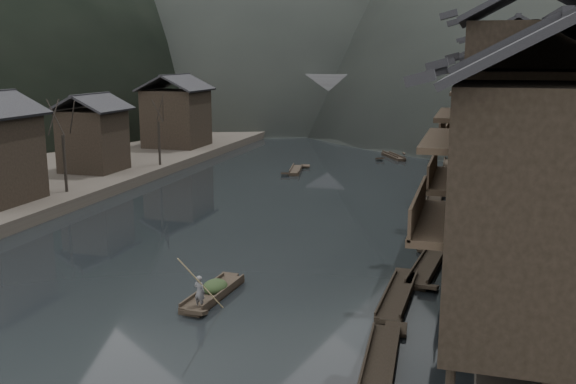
% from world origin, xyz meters
% --- Properties ---
extents(water, '(300.00, 300.00, 0.00)m').
position_xyz_m(water, '(0.00, 0.00, 0.00)').
color(water, black).
rests_on(water, ground).
extents(left_bank, '(40.00, 200.00, 1.20)m').
position_xyz_m(left_bank, '(-35.00, 40.00, 0.60)').
color(left_bank, '#2D2823').
rests_on(left_bank, ground).
extents(stilt_houses, '(9.00, 67.60, 15.82)m').
position_xyz_m(stilt_houses, '(17.28, 19.10, 8.84)').
color(stilt_houses, black).
rests_on(stilt_houses, ground).
extents(left_houses, '(8.10, 53.20, 8.73)m').
position_xyz_m(left_houses, '(-20.50, 20.12, 5.66)').
color(left_houses, black).
rests_on(left_houses, left_bank).
extents(moored_sampans, '(2.85, 57.64, 0.47)m').
position_xyz_m(moored_sampans, '(12.03, 17.86, 0.20)').
color(moored_sampans, black).
rests_on(moored_sampans, water).
extents(midriver_boats, '(11.32, 39.00, 0.45)m').
position_xyz_m(midriver_boats, '(0.66, 52.24, 0.20)').
color(midriver_boats, black).
rests_on(midriver_boats, water).
extents(stone_bridge, '(40.00, 6.00, 9.00)m').
position_xyz_m(stone_bridge, '(-0.00, 72.00, 5.11)').
color(stone_bridge, '#4C4C4F').
rests_on(stone_bridge, ground).
extents(hero_sampan, '(1.49, 5.58, 0.44)m').
position_xyz_m(hero_sampan, '(2.45, -1.31, 0.20)').
color(hero_sampan, black).
rests_on(hero_sampan, water).
extents(cargo_heap, '(1.22, 1.60, 0.73)m').
position_xyz_m(cargo_heap, '(2.43, -1.06, 0.81)').
color(cargo_heap, black).
rests_on(cargo_heap, hero_sampan).
extents(boatman, '(0.65, 0.50, 1.60)m').
position_xyz_m(boatman, '(2.57, -3.25, 1.24)').
color(boatman, '#515153').
rests_on(boatman, hero_sampan).
extents(bamboo_pole, '(1.58, 2.09, 3.24)m').
position_xyz_m(bamboo_pole, '(2.77, -3.25, 3.66)').
color(bamboo_pole, '#8C7A51').
rests_on(bamboo_pole, boatman).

